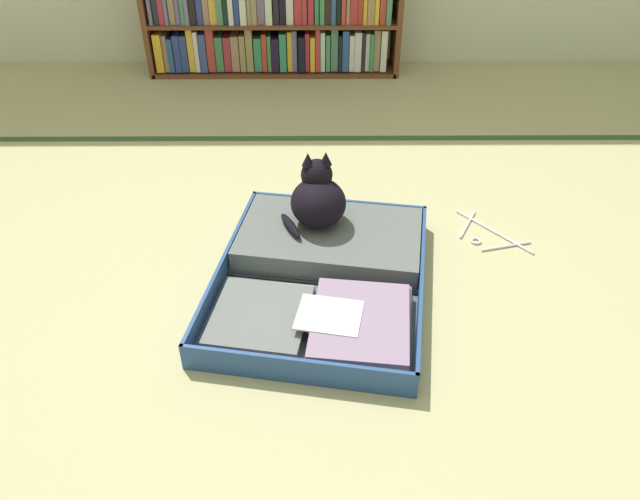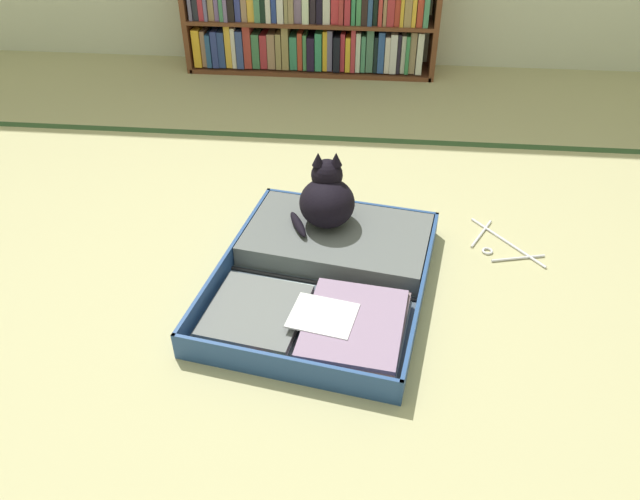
# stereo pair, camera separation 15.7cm
# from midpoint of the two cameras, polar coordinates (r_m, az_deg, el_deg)

# --- Properties ---
(ground_plane) EXTENTS (10.00, 10.00, 0.00)m
(ground_plane) POSITION_cam_midpoint_polar(r_m,az_deg,el_deg) (1.92, -6.49, -7.35)
(ground_plane) COLOR tan
(tatami_border) EXTENTS (4.80, 0.05, 0.00)m
(tatami_border) POSITION_cam_midpoint_polar(r_m,az_deg,el_deg) (3.00, -4.33, 10.45)
(tatami_border) COLOR #32522B
(tatami_border) RESTS_ON ground_plane
(open_suitcase) EXTENTS (0.81, 0.95, 0.09)m
(open_suitcase) POSITION_cam_midpoint_polar(r_m,az_deg,el_deg) (2.06, -1.63, -1.98)
(open_suitcase) COLOR navy
(open_suitcase) RESTS_ON ground_plane
(black_cat) EXTENTS (0.26, 0.25, 0.26)m
(black_cat) POSITION_cam_midpoint_polar(r_m,az_deg,el_deg) (2.16, -2.33, 4.86)
(black_cat) COLOR black
(black_cat) RESTS_ON open_suitcase
(clothes_hanger) EXTENTS (0.26, 0.29, 0.01)m
(clothes_hanger) POSITION_cam_midpoint_polar(r_m,az_deg,el_deg) (2.36, 13.74, 1.37)
(clothes_hanger) COLOR silver
(clothes_hanger) RESTS_ON ground_plane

